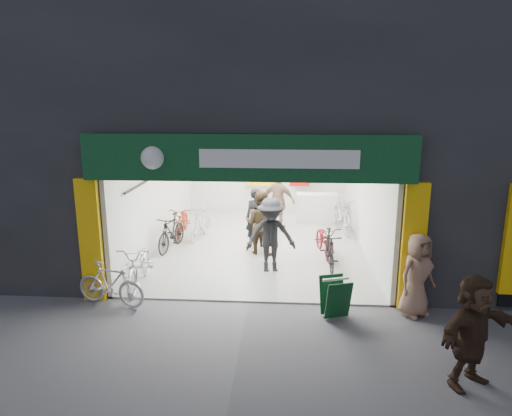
# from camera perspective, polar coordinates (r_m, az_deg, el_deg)

# --- Properties ---
(ground) EXTENTS (60.00, 60.00, 0.00)m
(ground) POSITION_cam_1_polar(r_m,az_deg,el_deg) (9.71, -0.95, -11.76)
(ground) COLOR #56565B
(ground) RESTS_ON ground
(building) EXTENTS (17.00, 10.27, 8.00)m
(building) POSITION_cam_1_polar(r_m,az_deg,el_deg) (13.74, 4.72, 14.18)
(building) COLOR #232326
(building) RESTS_ON ground
(bike_left_front) EXTENTS (0.85, 2.04, 1.05)m
(bike_left_front) POSITION_cam_1_polar(r_m,az_deg,el_deg) (10.62, -14.30, -6.88)
(bike_left_front) COLOR #BABABF
(bike_left_front) RESTS_ON ground
(bike_left_midfront) EXTENTS (0.77, 1.76, 1.03)m
(bike_left_midfront) POSITION_cam_1_polar(r_m,az_deg,el_deg) (12.95, -10.52, -3.01)
(bike_left_midfront) COLOR black
(bike_left_midfront) RESTS_ON ground
(bike_left_midback) EXTENTS (0.74, 1.82, 0.94)m
(bike_left_midback) POSITION_cam_1_polar(r_m,az_deg,el_deg) (14.29, -9.17, -1.58)
(bike_left_midback) COLOR maroon
(bike_left_midback) RESTS_ON ground
(bike_left_back) EXTENTS (0.73, 1.61, 0.93)m
(bike_left_back) POSITION_cam_1_polar(r_m,az_deg,el_deg) (13.83, -6.87, -2.02)
(bike_left_back) COLOR #BCBCC1
(bike_left_back) RESTS_ON ground
(bike_right_front) EXTENTS (0.50, 1.64, 0.98)m
(bike_right_front) POSITION_cam_1_polar(r_m,az_deg,el_deg) (11.50, 9.18, -5.20)
(bike_right_front) COLOR black
(bike_right_front) RESTS_ON ground
(bike_right_mid) EXTENTS (0.88, 1.77, 0.89)m
(bike_right_mid) POSITION_cam_1_polar(r_m,az_deg,el_deg) (12.41, 8.59, -4.00)
(bike_right_mid) COLOR maroon
(bike_right_mid) RESTS_ON ground
(bike_right_back) EXTENTS (0.84, 2.04, 1.19)m
(bike_right_back) POSITION_cam_1_polar(r_m,az_deg,el_deg) (14.64, 10.66, -0.76)
(bike_right_back) COLOR #ABAAAF
(bike_right_back) RESTS_ON ground
(parked_bike) EXTENTS (1.61, 0.80, 0.93)m
(parked_bike) POSITION_cam_1_polar(r_m,az_deg,el_deg) (9.88, -17.72, -9.03)
(parked_bike) COLOR silver
(parked_bike) RESTS_ON ground
(customer_a) EXTENTS (0.67, 0.48, 1.72)m
(customer_a) POSITION_cam_1_polar(r_m,az_deg,el_deg) (12.84, 0.06, -1.31)
(customer_a) COLOR black
(customer_a) RESTS_ON ground
(customer_b) EXTENTS (1.00, 0.86, 1.76)m
(customer_b) POSITION_cam_1_polar(r_m,az_deg,el_deg) (12.29, 0.50, -1.88)
(customer_b) COLOR #382B19
(customer_b) RESTS_ON ground
(customer_c) EXTENTS (1.30, 0.88, 1.86)m
(customer_c) POSITION_cam_1_polar(r_m,az_deg,el_deg) (11.02, 1.86, -3.47)
(customer_c) COLOR black
(customer_c) RESTS_ON ground
(customer_d) EXTENTS (1.19, 0.83, 1.88)m
(customer_d) POSITION_cam_1_polar(r_m,az_deg,el_deg) (14.69, 2.83, 0.90)
(customer_d) COLOR #7D5F49
(customer_d) RESTS_ON ground
(pedestrian_near) EXTENTS (0.97, 0.88, 1.66)m
(pedestrian_near) POSITION_cam_1_polar(r_m,az_deg,el_deg) (9.43, 19.48, -7.90)
(pedestrian_near) COLOR #8C6851
(pedestrian_near) RESTS_ON ground
(pedestrian_far) EXTENTS (1.62, 1.30, 1.73)m
(pedestrian_far) POSITION_cam_1_polar(r_m,az_deg,el_deg) (7.53, 25.45, -13.75)
(pedestrian_far) COLOR #352418
(pedestrian_far) RESTS_ON ground
(sandwich_board) EXTENTS (0.63, 0.64, 0.78)m
(sandwich_board) POSITION_cam_1_polar(r_m,az_deg,el_deg) (9.10, 9.87, -10.82)
(sandwich_board) COLOR #0E3B1C
(sandwich_board) RESTS_ON ground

